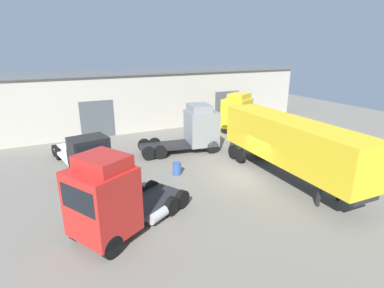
# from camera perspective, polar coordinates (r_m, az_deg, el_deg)

# --- Properties ---
(ground_plane) EXTENTS (60.00, 60.00, 0.00)m
(ground_plane) POSITION_cam_1_polar(r_m,az_deg,el_deg) (20.97, 10.15, -6.01)
(ground_plane) COLOR slate
(warehouse_building) EXTENTS (33.94, 7.11, 6.07)m
(warehouse_building) POSITION_cam_1_polar(r_m,az_deg,el_deg) (35.02, -6.60, 8.99)
(warehouse_building) COLOR #B7B2A3
(warehouse_building) RESTS_ON ground_plane
(tractor_unit_grey) EXTENTS (6.75, 3.41, 3.96)m
(tractor_unit_grey) POSITION_cam_1_polar(r_m,az_deg,el_deg) (25.12, 0.61, 2.82)
(tractor_unit_grey) COLOR gray
(tractor_unit_grey) RESTS_ON ground_plane
(container_trailer_teal) EXTENTS (2.90, 11.46, 4.08)m
(container_trailer_teal) POSITION_cam_1_polar(r_m,az_deg,el_deg) (20.22, 17.98, 0.32)
(container_trailer_teal) COLOR yellow
(container_trailer_teal) RESTS_ON ground_plane
(tractor_unit_red) EXTENTS (6.50, 5.15, 4.08)m
(tractor_unit_red) POSITION_cam_1_polar(r_m,az_deg,el_deg) (14.11, -15.21, -10.08)
(tractor_unit_red) COLOR red
(tractor_unit_red) RESTS_ON ground_plane
(flatbed_truck_black) EXTENTS (3.67, 7.28, 2.67)m
(flatbed_truck_black) POSITION_cam_1_polar(r_m,az_deg,el_deg) (22.44, -19.70, -1.65)
(flatbed_truck_black) COLOR black
(flatbed_truck_black) RESTS_ON ground_plane
(tractor_unit_yellow) EXTENTS (5.23, 6.92, 4.03)m
(tractor_unit_yellow) POSITION_cam_1_polar(r_m,az_deg,el_deg) (30.89, 9.29, 5.50)
(tractor_unit_yellow) COLOR yellow
(tractor_unit_yellow) RESTS_ON ground_plane
(gravel_pile) EXTENTS (3.01, 3.01, 1.68)m
(gravel_pile) POSITION_cam_1_polar(r_m,az_deg,el_deg) (28.29, 27.48, 0.33)
(gravel_pile) COLOR #423D38
(gravel_pile) RESTS_ON ground_plane
(oil_drum) EXTENTS (0.58, 0.58, 0.88)m
(oil_drum) POSITION_cam_1_polar(r_m,az_deg,el_deg) (20.72, -2.90, -4.71)
(oil_drum) COLOR #33519E
(oil_drum) RESTS_ON ground_plane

